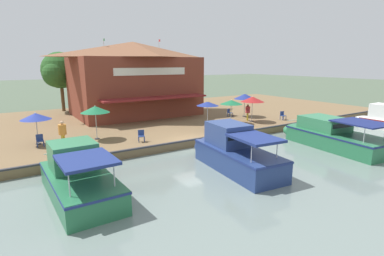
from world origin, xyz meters
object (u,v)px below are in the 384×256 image
(patio_umbrella_mid_patio_left, at_px, (36,116))
(motorboat_mid_row, at_px, (76,175))
(patio_umbrella_by_entrance, at_px, (95,109))
(person_mid_patio, at_px, (62,131))
(motorboat_second_along, at_px, (328,135))
(tree_upstream_bank, at_px, (59,71))
(patio_umbrella_near_quay_edge, at_px, (253,99))
(cafe_chair_mid_patio, at_px, (141,135))
(patio_umbrella_mid_patio_right, at_px, (231,102))
(person_near_entrance, at_px, (248,111))
(waterfront_restaurant, at_px, (134,78))
(cafe_chair_back_row_seat, at_px, (229,112))
(patio_umbrella_back_row, at_px, (208,104))
(patio_umbrella_far_corner, at_px, (245,96))
(cafe_chair_under_first_umbrella, at_px, (283,115))
(motorboat_far_downstream, at_px, (231,151))
(cafe_chair_far_corner_seat, at_px, (40,140))

(patio_umbrella_mid_patio_left, distance_m, motorboat_mid_row, 8.72)
(patio_umbrella_by_entrance, relative_size, person_mid_patio, 1.41)
(motorboat_second_along, bearing_deg, tree_upstream_bank, -149.46)
(patio_umbrella_near_quay_edge, height_order, cafe_chair_mid_patio, patio_umbrella_near_quay_edge)
(patio_umbrella_mid_patio_right, xyz_separation_m, person_near_entrance, (-0.19, 2.30, -1.01))
(waterfront_restaurant, xyz_separation_m, cafe_chair_back_row_seat, (7.16, 7.66, -3.48))
(patio_umbrella_back_row, xyz_separation_m, cafe_chair_mid_patio, (0.51, -6.22, -1.78))
(patio_umbrella_far_corner, bearing_deg, patio_umbrella_near_quay_edge, -27.28)
(patio_umbrella_by_entrance, xyz_separation_m, patio_umbrella_mid_patio_left, (-0.78, -3.87, -0.27))
(patio_umbrella_mid_patio_right, xyz_separation_m, cafe_chair_under_first_umbrella, (1.36, 5.59, -1.54))
(patio_umbrella_near_quay_edge, xyz_separation_m, motorboat_second_along, (8.00, 0.16, -1.90))
(cafe_chair_back_row_seat, height_order, motorboat_mid_row, motorboat_mid_row)
(person_near_entrance, bearing_deg, motorboat_mid_row, -68.05)
(patio_umbrella_near_quay_edge, bearing_deg, person_mid_patio, -90.81)
(motorboat_mid_row, bearing_deg, patio_umbrella_mid_patio_right, 114.27)
(patio_umbrella_mid_patio_left, relative_size, cafe_chair_mid_patio, 2.65)
(patio_umbrella_by_entrance, relative_size, person_near_entrance, 1.57)
(patio_umbrella_far_corner, bearing_deg, person_mid_patio, -82.97)
(cafe_chair_under_first_umbrella, distance_m, person_near_entrance, 3.68)
(cafe_chair_mid_patio, bearing_deg, waterfront_restaurant, 159.86)
(motorboat_mid_row, bearing_deg, person_mid_patio, 174.96)
(cafe_chair_under_first_umbrella, bearing_deg, patio_umbrella_near_quay_edge, -107.16)
(patio_umbrella_mid_patio_right, height_order, motorboat_second_along, patio_umbrella_mid_patio_right)
(patio_umbrella_by_entrance, height_order, patio_umbrella_back_row, patio_umbrella_by_entrance)
(person_near_entrance, bearing_deg, patio_umbrella_mid_patio_right, -85.25)
(patio_umbrella_far_corner, distance_m, motorboat_far_downstream, 14.70)
(motorboat_second_along, bearing_deg, motorboat_mid_row, -94.59)
(patio_umbrella_far_corner, xyz_separation_m, person_near_entrance, (1.96, -1.34, -1.14))
(patio_umbrella_by_entrance, xyz_separation_m, patio_umbrella_back_row, (1.98, 8.73, 0.00))
(patio_umbrella_back_row, distance_m, person_near_entrance, 6.10)
(patio_umbrella_mid_patio_left, height_order, tree_upstream_bank, tree_upstream_bank)
(waterfront_restaurant, bearing_deg, patio_umbrella_mid_patio_right, 28.62)
(cafe_chair_far_corner_seat, relative_size, motorboat_second_along, 0.10)
(cafe_chair_far_corner_seat, xyz_separation_m, motorboat_far_downstream, (8.89, 9.33, -0.05))
(patio_umbrella_back_row, height_order, motorboat_mid_row, patio_umbrella_back_row)
(patio_umbrella_by_entrance, relative_size, motorboat_far_downstream, 0.34)
(person_near_entrance, bearing_deg, cafe_chair_under_first_umbrella, 64.76)
(patio_umbrella_mid_patio_left, xyz_separation_m, cafe_chair_far_corner_seat, (0.81, 0.04, -1.51))
(patio_umbrella_by_entrance, bearing_deg, patio_umbrella_mid_patio_right, 86.16)
(patio_umbrella_by_entrance, bearing_deg, person_near_entrance, 87.52)
(patio_umbrella_far_corner, bearing_deg, tree_upstream_bank, -132.05)
(patio_umbrella_near_quay_edge, relative_size, cafe_chair_under_first_umbrella, 2.91)
(patio_umbrella_near_quay_edge, height_order, patio_umbrella_by_entrance, patio_umbrella_by_entrance)
(cafe_chair_under_first_umbrella, height_order, motorboat_far_downstream, motorboat_far_downstream)
(cafe_chair_mid_patio, xyz_separation_m, cafe_chair_under_first_umbrella, (-0.31, 15.34, 0.00))
(patio_umbrella_mid_patio_left, distance_m, person_near_entrance, 18.49)
(patio_umbrella_near_quay_edge, height_order, patio_umbrella_mid_patio_right, patio_umbrella_near_quay_edge)
(patio_umbrella_mid_patio_right, relative_size, person_near_entrance, 1.40)
(waterfront_restaurant, bearing_deg, motorboat_mid_row, -30.29)
(patio_umbrella_far_corner, bearing_deg, motorboat_mid_row, -64.47)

